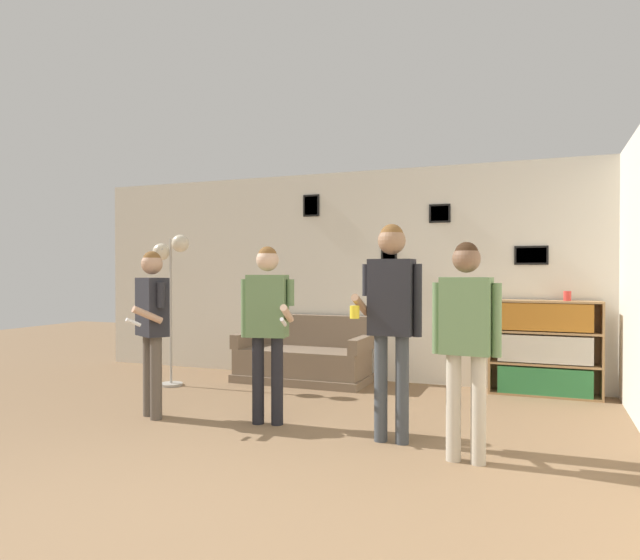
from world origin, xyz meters
TOP-DOWN VIEW (x-y plane):
  - ground_plane at (0.00, 0.00)m, footprint 20.00×20.00m
  - wall_back at (0.00, 4.59)m, footprint 8.16×0.08m
  - couch at (-0.74, 4.17)m, footprint 1.68×0.80m
  - bookshelf at (2.11, 4.37)m, footprint 1.20×0.30m
  - floor_lamp at (-2.15, 3.33)m, footprint 0.49×0.28m
  - person_player_foreground_left at (-1.39, 1.98)m, footprint 0.44×0.58m
  - person_player_foreground_center at (-0.25, 2.16)m, footprint 0.54×0.43m
  - person_watcher_holding_cup at (0.94, 2.03)m, footprint 0.51×0.44m
  - person_spectator_near_bookshelf at (1.57, 1.75)m, footprint 0.50×0.23m
  - drinking_cup at (2.35, 4.37)m, footprint 0.08×0.08m

SIDE VIEW (x-z plane):
  - ground_plane at x=0.00m, z-range 0.00..0.00m
  - couch at x=-0.74m, z-range -0.13..0.69m
  - bookshelf at x=2.11m, z-range 0.00..1.07m
  - person_player_foreground_left at x=-1.39m, z-range 0.17..1.77m
  - person_spectator_near_bookshelf at x=1.57m, z-range 0.18..1.79m
  - person_player_foreground_center at x=-0.25m, z-range 0.18..1.81m
  - person_watcher_holding_cup at x=0.94m, z-range 0.22..2.01m
  - drinking_cup at x=2.35m, z-range 1.08..1.18m
  - wall_back at x=0.00m, z-range 0.00..2.70m
  - floor_lamp at x=-2.15m, z-range 0.54..2.39m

